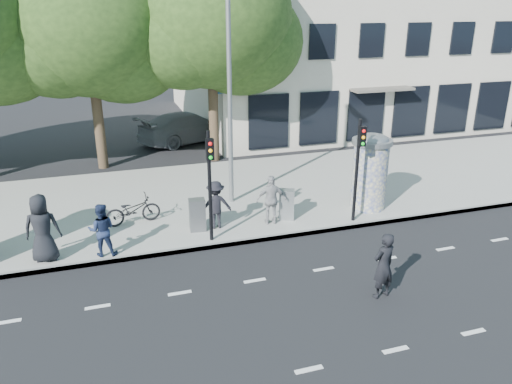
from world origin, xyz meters
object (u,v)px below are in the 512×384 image
object	(u,v)px
cabinet_left	(197,215)
ped_a	(42,228)
traffic_pole_near	(210,176)
street_lamp	(230,71)
bicycle	(133,210)
ad_column_right	(370,170)
man_road	(383,266)
ped_e	(272,200)
ped_d	(216,205)
car_right	(188,127)
cabinet_right	(287,204)
traffic_pole_far	(358,161)
ped_c	(102,230)

from	to	relation	value
cabinet_left	ped_a	bearing A→B (deg)	-166.82
traffic_pole_near	street_lamp	xyz separation A→B (m)	(1.40, 2.84, 2.56)
bicycle	cabinet_left	distance (m)	2.22
ad_column_right	man_road	bearing A→B (deg)	-115.89
street_lamp	ped_e	xyz separation A→B (m)	(0.73, -2.20, -3.82)
ped_d	car_right	world-z (taller)	ped_d
street_lamp	ped_a	size ratio (longest dim) A/B	4.11
bicycle	cabinet_right	xyz separation A→B (m)	(4.88, -1.17, 0.04)
traffic_pole_near	man_road	bearing A→B (deg)	-50.17
man_road	ped_d	bearing A→B (deg)	-71.36
traffic_pole_near	ped_a	size ratio (longest dim) A/B	1.75
traffic_pole_far	street_lamp	bearing A→B (deg)	140.12
bicycle	ped_a	bearing A→B (deg)	117.08
bicycle	ad_column_right	bearing A→B (deg)	-106.01
ped_e	bicycle	bearing A→B (deg)	-7.68
ped_c	cabinet_left	world-z (taller)	ped_c
ped_d	ped_e	size ratio (longest dim) A/B	0.95
traffic_pole_near	ped_e	distance (m)	2.56
ped_a	ped_c	bearing A→B (deg)	179.59
ped_a	car_right	world-z (taller)	ped_a
traffic_pole_far	cabinet_right	bearing A→B (deg)	158.10
bicycle	cabinet_right	bearing A→B (deg)	-111.66
ped_a	man_road	world-z (taller)	ped_a
ped_e	bicycle	xyz separation A→B (m)	(-4.28, 1.36, -0.35)
street_lamp	cabinet_left	world-z (taller)	street_lamp
ped_d	car_right	size ratio (longest dim) A/B	0.29
bicycle	cabinet_left	bearing A→B (deg)	-129.47
ped_e	cabinet_right	distance (m)	0.70
man_road	ped_e	bearing A→B (deg)	-87.98
cabinet_right	ad_column_right	bearing A→B (deg)	22.97
ped_c	ped_d	world-z (taller)	ped_d
street_lamp	bicycle	size ratio (longest dim) A/B	4.48
ped_d	cabinet_right	world-z (taller)	ped_d
traffic_pole_far	ped_e	xyz separation A→B (m)	(-2.67, 0.65, -1.26)
ped_e	cabinet_left	bearing A→B (deg)	4.96
traffic_pole_near	car_right	size ratio (longest dim) A/B	0.63
cabinet_left	ped_d	bearing A→B (deg)	8.12
ped_c	bicycle	distance (m)	2.21
car_right	ad_column_right	bearing A→B (deg)	177.31
ped_d	car_right	distance (m)	11.36
ad_column_right	traffic_pole_near	size ratio (longest dim) A/B	0.78
traffic_pole_near	cabinet_left	xyz separation A→B (m)	(-0.26, 0.85, -1.56)
street_lamp	ped_c	distance (m)	6.58
traffic_pole_near	man_road	xyz separation A→B (m)	(3.39, -4.06, -1.36)
ped_c	street_lamp	bearing A→B (deg)	-140.04
ad_column_right	ped_c	world-z (taller)	ad_column_right
traffic_pole_far	cabinet_right	distance (m)	2.73
man_road	traffic_pole_far	bearing A→B (deg)	-122.10
ad_column_right	car_right	distance (m)	12.07
bicycle	man_road	bearing A→B (deg)	-145.74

